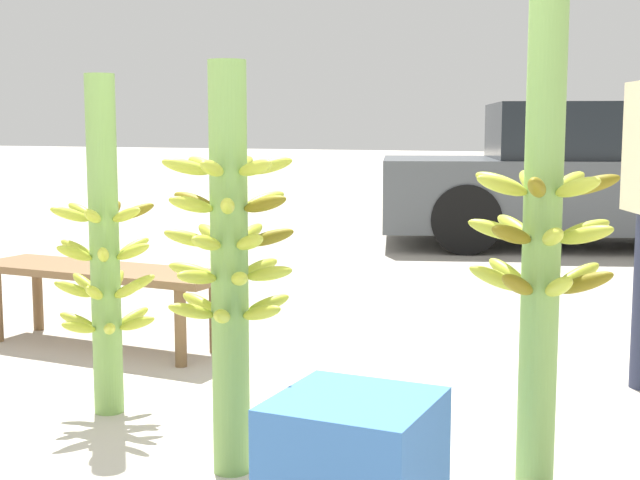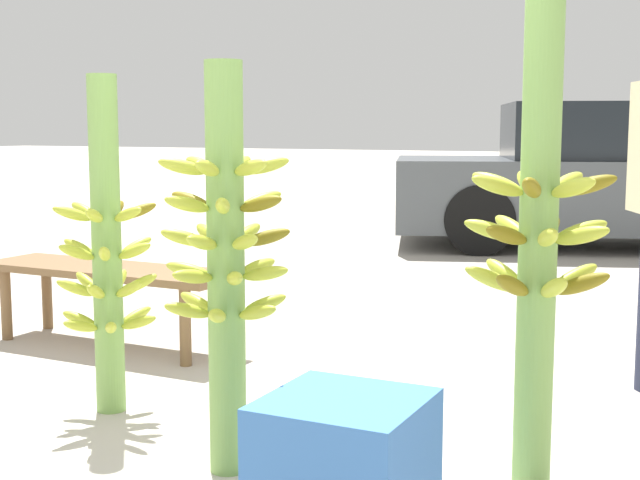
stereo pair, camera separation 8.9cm
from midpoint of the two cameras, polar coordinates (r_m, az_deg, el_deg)
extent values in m
cylinder|color=#7AA851|center=(3.81, -14.28, -0.41)|extent=(0.12, 0.12, 1.42)
ellipsoid|color=#ADB733|center=(3.78, -16.36, 1.59)|extent=(0.14, 0.16, 0.10)
ellipsoid|color=#ADB733|center=(3.67, -15.02, 1.48)|extent=(0.10, 0.18, 0.10)
ellipsoid|color=#ADB733|center=(3.70, -12.96, 1.59)|extent=(0.18, 0.07, 0.10)
ellipsoid|color=#736414|center=(3.83, -12.36, 1.79)|extent=(0.14, 0.16, 0.10)
ellipsoid|color=#736414|center=(3.93, -13.71, 1.88)|extent=(0.10, 0.18, 0.10)
ellipsoid|color=#ADB733|center=(3.90, -15.66, 1.79)|extent=(0.18, 0.07, 0.10)
ellipsoid|color=#ADB733|center=(3.88, -12.51, -0.46)|extent=(0.11, 0.17, 0.10)
ellipsoid|color=#736414|center=(3.95, -14.18, -0.38)|extent=(0.14, 0.16, 0.10)
ellipsoid|color=#ADB733|center=(3.89, -15.93, -0.55)|extent=(0.17, 0.06, 0.10)
ellipsoid|color=#ADB733|center=(3.76, -16.09, -0.82)|extent=(0.11, 0.17, 0.10)
ellipsoid|color=#ADB733|center=(3.68, -14.37, -0.92)|extent=(0.14, 0.16, 0.10)
ellipsoid|color=#ADB733|center=(3.75, -12.55, -0.73)|extent=(0.17, 0.06, 0.10)
ellipsoid|color=#ADB733|center=(3.82, -16.16, -3.04)|extent=(0.15, 0.16, 0.11)
ellipsoid|color=#ADB733|center=(3.72, -14.91, -3.28)|extent=(0.10, 0.17, 0.11)
ellipsoid|color=#ADB733|center=(3.74, -12.90, -3.16)|extent=(0.17, 0.08, 0.11)
ellipsoid|color=#ADB733|center=(3.86, -12.26, -2.81)|extent=(0.15, 0.16, 0.11)
ellipsoid|color=#ADB733|center=(3.96, -13.53, -2.60)|extent=(0.10, 0.17, 0.11)
ellipsoid|color=#ADB733|center=(3.94, -15.43, -2.71)|extent=(0.17, 0.08, 0.11)
ellipsoid|color=#ADB733|center=(3.93, -15.92, -4.97)|extent=(0.18, 0.08, 0.09)
ellipsoid|color=#ADB733|center=(3.80, -15.84, -5.40)|extent=(0.09, 0.18, 0.09)
ellipsoid|color=#ADB733|center=(3.74, -13.99, -5.54)|extent=(0.15, 0.16, 0.09)
ellipsoid|color=#ADB733|center=(3.81, -12.29, -5.24)|extent=(0.18, 0.08, 0.09)
ellipsoid|color=#ADB733|center=(3.94, -12.49, -4.82)|extent=(0.09, 0.18, 0.09)
ellipsoid|color=#736414|center=(4.00, -14.27, -4.70)|extent=(0.15, 0.16, 0.09)
cylinder|color=#7AA851|center=(3.07, -6.63, -2.01)|extent=(0.13, 0.13, 1.43)
ellipsoid|color=#ADB733|center=(2.92, -5.04, 4.63)|extent=(0.18, 0.11, 0.08)
ellipsoid|color=#ADB733|center=(3.05, -4.10, 4.75)|extent=(0.16, 0.14, 0.08)
ellipsoid|color=#ADB733|center=(3.16, -5.75, 4.82)|extent=(0.07, 0.18, 0.08)
ellipsoid|color=#ADB733|center=(3.14, -8.30, 4.77)|extent=(0.18, 0.11, 0.08)
ellipsoid|color=#ADB733|center=(3.01, -9.40, 4.64)|extent=(0.16, 0.14, 0.08)
ellipsoid|color=#ADB733|center=(2.90, -7.80, 4.57)|extent=(0.07, 0.18, 0.08)
ellipsoid|color=#ADB733|center=(2.90, -6.81, 2.17)|extent=(0.12, 0.17, 0.09)
ellipsoid|color=#736414|center=(2.96, -4.40, 2.31)|extent=(0.17, 0.05, 0.09)
ellipsoid|color=#ADB733|center=(3.10, -4.40, 2.54)|extent=(0.13, 0.17, 0.09)
ellipsoid|color=#736414|center=(3.18, -6.60, 2.62)|extent=(0.12, 0.17, 0.09)
ellipsoid|color=#736414|center=(3.11, -8.88, 2.49)|extent=(0.17, 0.05, 0.09)
ellipsoid|color=#ADB733|center=(2.97, -9.09, 2.26)|extent=(0.13, 0.17, 0.09)
ellipsoid|color=#736414|center=(3.05, -4.03, 0.16)|extent=(0.17, 0.12, 0.09)
ellipsoid|color=#ADB733|center=(3.17, -5.30, 0.42)|extent=(0.05, 0.17, 0.09)
ellipsoid|color=#ADB733|center=(3.17, -7.83, 0.40)|extent=(0.17, 0.13, 0.09)
ellipsoid|color=#ADB733|center=(3.06, -9.29, 0.11)|extent=(0.17, 0.12, 0.09)
ellipsoid|color=#ADB733|center=(2.93, -8.14, -0.17)|extent=(0.05, 0.17, 0.09)
ellipsoid|color=#ADB733|center=(2.93, -5.40, -0.15)|extent=(0.17, 0.13, 0.09)
ellipsoid|color=#ADB733|center=(2.93, -6.16, -2.48)|extent=(0.15, 0.16, 0.08)
ellipsoid|color=#ADB733|center=(3.02, -4.11, -2.16)|extent=(0.18, 0.08, 0.08)
ellipsoid|color=#ADB733|center=(3.16, -4.66, -1.76)|extent=(0.10, 0.18, 0.08)
ellipsoid|color=#736414|center=(3.20, -7.06, -1.65)|extent=(0.15, 0.16, 0.08)
ellipsoid|color=#ADB733|center=(3.12, -9.08, -1.94)|extent=(0.18, 0.08, 0.08)
ellipsoid|color=#ADB733|center=(2.98, -8.73, -2.36)|extent=(0.10, 0.18, 0.08)
ellipsoid|color=#ADB733|center=(3.18, -8.48, -4.02)|extent=(0.18, 0.08, 0.09)
ellipsoid|color=#ADB733|center=(3.05, -9.11, -4.53)|extent=(0.15, 0.16, 0.09)
ellipsoid|color=#ADB733|center=(2.96, -7.16, -4.87)|extent=(0.10, 0.18, 0.09)
ellipsoid|color=#ADB733|center=(3.00, -4.60, -4.66)|extent=(0.18, 0.08, 0.09)
ellipsoid|color=#ADB733|center=(3.13, -4.16, -4.13)|extent=(0.15, 0.16, 0.09)
ellipsoid|color=#ADB733|center=(3.22, -6.09, -3.84)|extent=(0.10, 0.18, 0.09)
cylinder|color=#7AA851|center=(2.98, 13.18, -0.09)|extent=(0.13, 0.13, 1.66)
ellipsoid|color=#736414|center=(2.82, 12.84, 3.30)|extent=(0.06, 0.20, 0.10)
ellipsoid|color=#ADB733|center=(2.86, 15.31, 3.27)|extent=(0.19, 0.15, 0.10)
ellipsoid|color=#736414|center=(2.98, 16.13, 3.40)|extent=(0.20, 0.10, 0.10)
ellipsoid|color=#ADB733|center=(3.09, 14.83, 3.57)|extent=(0.12, 0.20, 0.10)
ellipsoid|color=#ADB733|center=(3.11, 12.47, 3.66)|extent=(0.14, 0.20, 0.10)
ellipsoid|color=#ADB733|center=(3.02, 10.66, 3.61)|extent=(0.20, 0.08, 0.10)
ellipsoid|color=#ADB733|center=(2.89, 10.74, 3.45)|extent=(0.18, 0.17, 0.10)
ellipsoid|color=#736414|center=(3.12, 13.85, 0.83)|extent=(0.06, 0.20, 0.10)
ellipsoid|color=#ADB733|center=(3.10, 11.52, 0.85)|extent=(0.18, 0.17, 0.10)
ellipsoid|color=#ADB733|center=(2.98, 10.34, 0.64)|extent=(0.20, 0.09, 0.10)
ellipsoid|color=#736414|center=(2.87, 11.30, 0.34)|extent=(0.14, 0.20, 0.10)
ellipsoid|color=#ADB733|center=(2.83, 13.81, 0.20)|extent=(0.12, 0.20, 0.10)
ellipsoid|color=#ADB733|center=(2.92, 15.81, 0.32)|extent=(0.20, 0.10, 0.10)
ellipsoid|color=#ADB733|center=(3.04, 15.74, 0.61)|extent=(0.19, 0.16, 0.10)
ellipsoid|color=#736414|center=(2.88, 11.67, -2.82)|extent=(0.11, 0.20, 0.12)
ellipsoid|color=#ADB733|center=(2.87, 14.18, -2.92)|extent=(0.15, 0.19, 0.12)
ellipsoid|color=#736414|center=(2.96, 15.80, -2.65)|extent=(0.20, 0.07, 0.12)
ellipsoid|color=#ADB733|center=(3.08, 15.34, -2.25)|extent=(0.17, 0.17, 0.12)
ellipsoid|color=#ADB733|center=(3.14, 13.30, -2.01)|extent=(0.08, 0.20, 0.12)
ellipsoid|color=#ADB733|center=(3.10, 11.13, -2.09)|extent=(0.19, 0.14, 0.12)
ellipsoid|color=#ADB733|center=(2.98, 10.35, -2.43)|extent=(0.20, 0.11, 0.12)
cylinder|color=tan|center=(4.45, 19.26, 5.89)|extent=(0.14, 0.14, 0.55)
cube|color=brown|center=(5.01, -14.28, -1.93)|extent=(1.51, 0.47, 0.04)
cylinder|color=brown|center=(5.57, -18.06, -3.46)|extent=(0.06, 0.06, 0.40)
cylinder|color=brown|center=(4.82, -7.29, -4.81)|extent=(0.06, 0.06, 0.40)
cylinder|color=brown|center=(4.56, -9.48, -5.55)|extent=(0.06, 0.06, 0.40)
cube|color=#4C5156|center=(9.43, 16.50, 2.90)|extent=(4.47, 3.01, 0.70)
cube|color=black|center=(9.44, 17.63, 6.67)|extent=(2.67, 2.25, 0.55)
cylinder|color=black|center=(8.51, 9.03, 1.31)|extent=(0.69, 0.41, 0.67)
cylinder|color=black|center=(10.05, 8.39, 2.23)|extent=(0.69, 0.41, 0.67)
cube|color=#386BB2|center=(2.64, 1.19, -14.66)|extent=(0.44, 0.44, 0.44)
camera|label=1|loc=(0.04, -90.71, -0.09)|focal=50.00mm
camera|label=2|loc=(0.04, 89.29, 0.09)|focal=50.00mm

